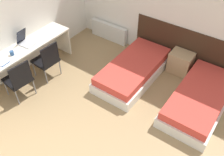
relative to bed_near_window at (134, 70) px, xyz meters
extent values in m
cube|color=white|center=(0.00, 1.03, 1.16)|extent=(5.37, 0.05, 2.70)
cube|color=white|center=(-2.21, -1.02, 1.16)|extent=(0.05, 5.05, 2.70)
cube|color=#382316|center=(0.75, 1.00, 0.29)|extent=(2.54, 0.03, 0.95)
cube|color=silver|center=(0.00, 0.00, -0.08)|extent=(0.94, 1.93, 0.22)
cube|color=#CC3D33|center=(0.00, 0.00, 0.12)|extent=(0.86, 1.85, 0.17)
cube|color=silver|center=(1.50, 0.00, -0.08)|extent=(0.94, 1.93, 0.22)
cube|color=#CC3D33|center=(1.50, 0.00, 0.12)|extent=(0.86, 1.85, 0.17)
cube|color=tan|center=(0.75, 0.77, 0.06)|extent=(0.49, 0.39, 0.49)
cube|color=silver|center=(-1.33, 0.91, 0.04)|extent=(1.06, 0.12, 0.45)
cube|color=beige|center=(-1.93, -1.43, 0.53)|extent=(0.52, 2.53, 0.04)
cube|color=beige|center=(-1.93, -0.18, 0.16)|extent=(0.47, 0.04, 0.70)
cube|color=black|center=(-1.59, -1.06, 0.22)|extent=(0.49, 0.49, 0.05)
cube|color=black|center=(-1.37, -1.07, 0.47)|extent=(0.05, 0.42, 0.45)
cylinder|color=slate|center=(-1.80, -1.25, 0.00)|extent=(0.02, 0.02, 0.38)
cylinder|color=slate|center=(-1.78, -0.85, 0.00)|extent=(0.02, 0.02, 0.38)
cylinder|color=slate|center=(-1.40, -1.27, 0.00)|extent=(0.02, 0.02, 0.38)
cylinder|color=slate|center=(-1.38, -0.87, 0.00)|extent=(0.02, 0.02, 0.38)
cube|color=black|center=(-1.59, -1.80, 0.22)|extent=(0.51, 0.51, 0.05)
cube|color=black|center=(-1.37, -1.82, 0.47)|extent=(0.07, 0.42, 0.45)
cylinder|color=slate|center=(-1.81, -1.98, 0.00)|extent=(0.02, 0.02, 0.38)
cylinder|color=slate|center=(-1.77, -1.58, 0.00)|extent=(0.02, 0.02, 0.38)
cylinder|color=slate|center=(-1.41, -2.02, 0.00)|extent=(0.02, 0.02, 0.38)
cylinder|color=slate|center=(-1.37, -1.62, 0.00)|extent=(0.02, 0.02, 0.38)
cube|color=silver|center=(-1.96, -1.16, 0.56)|extent=(0.34, 0.27, 0.02)
cube|color=black|center=(-2.07, -1.17, 0.72)|extent=(0.13, 0.25, 0.30)
cube|color=#1E4793|center=(-1.88, -1.84, 0.55)|extent=(0.28, 0.21, 0.01)
cube|color=white|center=(-1.88, -1.84, 0.56)|extent=(0.26, 0.20, 0.01)
cylinder|color=#2D5184|center=(-1.90, -1.57, 0.59)|extent=(0.08, 0.08, 0.09)
camera|label=1|loc=(2.02, -3.67, 3.54)|focal=40.00mm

